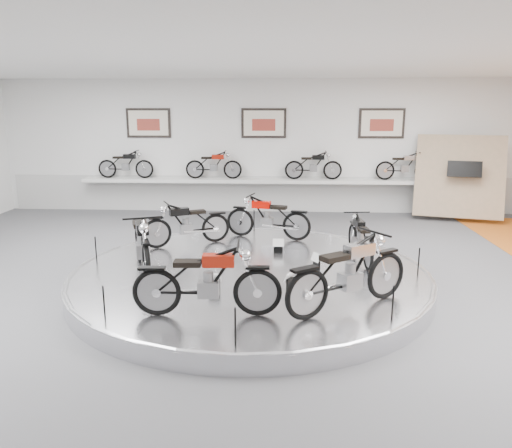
{
  "coord_description": "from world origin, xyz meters",
  "views": [
    {
      "loc": [
        0.54,
        -8.27,
        3.16
      ],
      "look_at": [
        0.09,
        0.6,
        1.08
      ],
      "focal_mm": 35.0,
      "sensor_mm": 36.0,
      "label": 1
    }
  ],
  "objects_px": {
    "shelf": "(263,181)",
    "bike_a": "(360,238)",
    "bike_c": "(187,223)",
    "bike_e": "(207,280)",
    "bike_b": "(268,217)",
    "bike_d": "(142,242)",
    "bike_f": "(349,272)",
    "display_platform": "(250,278)"
  },
  "relations": [
    {
      "from": "shelf",
      "to": "bike_a",
      "type": "distance_m",
      "value": 6.08
    },
    {
      "from": "bike_c",
      "to": "bike_e",
      "type": "distance_m",
      "value": 3.78
    },
    {
      "from": "bike_b",
      "to": "shelf",
      "type": "bearing_deg",
      "value": -70.93
    },
    {
      "from": "shelf",
      "to": "bike_c",
      "type": "relative_size",
      "value": 6.82
    },
    {
      "from": "bike_a",
      "to": "bike_b",
      "type": "relative_size",
      "value": 0.91
    },
    {
      "from": "bike_d",
      "to": "bike_f",
      "type": "relative_size",
      "value": 1.01
    },
    {
      "from": "bike_b",
      "to": "bike_c",
      "type": "bearing_deg",
      "value": 36.53
    },
    {
      "from": "display_platform",
      "to": "bike_d",
      "type": "height_order",
      "value": "bike_d"
    },
    {
      "from": "bike_a",
      "to": "bike_f",
      "type": "height_order",
      "value": "bike_f"
    },
    {
      "from": "display_platform",
      "to": "shelf",
      "type": "xyz_separation_m",
      "value": [
        0.0,
        6.4,
        0.85
      ]
    },
    {
      "from": "bike_e",
      "to": "bike_f",
      "type": "relative_size",
      "value": 0.94
    },
    {
      "from": "bike_f",
      "to": "bike_a",
      "type": "bearing_deg",
      "value": 42.87
    },
    {
      "from": "bike_d",
      "to": "bike_e",
      "type": "relative_size",
      "value": 1.07
    },
    {
      "from": "display_platform",
      "to": "bike_a",
      "type": "distance_m",
      "value": 2.25
    },
    {
      "from": "bike_a",
      "to": "bike_c",
      "type": "bearing_deg",
      "value": 70.04
    },
    {
      "from": "bike_b",
      "to": "bike_d",
      "type": "distance_m",
      "value": 3.31
    },
    {
      "from": "display_platform",
      "to": "bike_f",
      "type": "bearing_deg",
      "value": -47.99
    },
    {
      "from": "bike_a",
      "to": "bike_d",
      "type": "xyz_separation_m",
      "value": [
        -3.94,
        -0.95,
        0.12
      ]
    },
    {
      "from": "display_platform",
      "to": "bike_c",
      "type": "distance_m",
      "value": 2.24
    },
    {
      "from": "bike_a",
      "to": "bike_f",
      "type": "xyz_separation_m",
      "value": [
        -0.53,
        -2.39,
        0.11
      ]
    },
    {
      "from": "shelf",
      "to": "bike_d",
      "type": "relative_size",
      "value": 5.79
    },
    {
      "from": "display_platform",
      "to": "bike_d",
      "type": "distance_m",
      "value": 2.03
    },
    {
      "from": "bike_e",
      "to": "bike_f",
      "type": "xyz_separation_m",
      "value": [
        2.0,
        0.35,
        0.03
      ]
    },
    {
      "from": "bike_c",
      "to": "bike_a",
      "type": "bearing_deg",
      "value": 139.53
    },
    {
      "from": "shelf",
      "to": "bike_b",
      "type": "relative_size",
      "value": 6.64
    },
    {
      "from": "display_platform",
      "to": "bike_e",
      "type": "bearing_deg",
      "value": -102.92
    },
    {
      "from": "bike_e",
      "to": "bike_f",
      "type": "height_order",
      "value": "bike_f"
    },
    {
      "from": "bike_a",
      "to": "bike_f",
      "type": "relative_size",
      "value": 0.79
    },
    {
      "from": "shelf",
      "to": "display_platform",
      "type": "bearing_deg",
      "value": -90.0
    },
    {
      "from": "shelf",
      "to": "bike_e",
      "type": "relative_size",
      "value": 6.21
    },
    {
      "from": "shelf",
      "to": "bike_f",
      "type": "relative_size",
      "value": 5.83
    },
    {
      "from": "bike_d",
      "to": "bike_a",
      "type": "bearing_deg",
      "value": 82.89
    },
    {
      "from": "display_platform",
      "to": "bike_e",
      "type": "xyz_separation_m",
      "value": [
        -0.47,
        -2.06,
        0.67
      ]
    },
    {
      "from": "bike_c",
      "to": "bike_e",
      "type": "relative_size",
      "value": 0.91
    },
    {
      "from": "display_platform",
      "to": "bike_b",
      "type": "distance_m",
      "value": 2.35
    },
    {
      "from": "bike_e",
      "to": "bike_a",
      "type": "bearing_deg",
      "value": 44.58
    },
    {
      "from": "display_platform",
      "to": "shelf",
      "type": "bearing_deg",
      "value": 90.0
    },
    {
      "from": "shelf",
      "to": "bike_b",
      "type": "distance_m",
      "value": 4.16
    },
    {
      "from": "display_platform",
      "to": "bike_f",
      "type": "height_order",
      "value": "bike_f"
    },
    {
      "from": "bike_d",
      "to": "bike_c",
      "type": "bearing_deg",
      "value": 146.08
    },
    {
      "from": "display_platform",
      "to": "bike_a",
      "type": "height_order",
      "value": "bike_a"
    },
    {
      "from": "bike_b",
      "to": "bike_e",
      "type": "bearing_deg",
      "value": 95.85
    }
  ]
}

